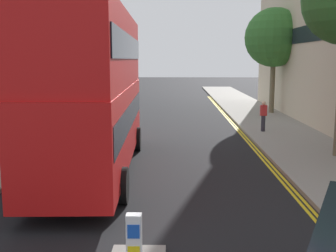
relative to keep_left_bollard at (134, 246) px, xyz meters
name	(u,v)px	position (x,y,z in m)	size (l,w,h in m)	color
sidewalk_right	(302,146)	(6.50, 11.30, -0.54)	(4.00, 80.00, 0.14)	gray
sidewalk_left	(18,145)	(-6.50, 11.30, -0.54)	(4.00, 80.00, 0.14)	gray
kerb_line_outer	(265,158)	(4.40, 9.30, -0.60)	(0.10, 56.00, 0.01)	yellow
kerb_line_inner	(261,158)	(4.24, 9.30, -0.60)	(0.10, 56.00, 0.01)	yellow
keep_left_bollard	(134,246)	(0.00, 0.00, 0.00)	(0.36, 0.28, 1.11)	silver
double_decker_bus_away	(94,87)	(-2.08, 7.18, 2.42)	(3.05, 10.88, 5.64)	red
pedestrian_far	(263,116)	(5.46, 14.81, 0.38)	(0.34, 0.22, 1.62)	#2D2D38
street_tree_mid	(274,38)	(7.72, 22.72, 4.87)	(4.17, 4.17, 7.45)	#6B6047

